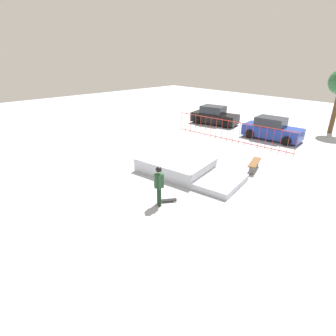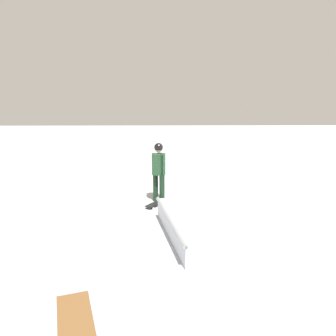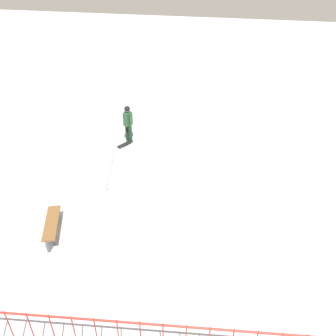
% 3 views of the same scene
% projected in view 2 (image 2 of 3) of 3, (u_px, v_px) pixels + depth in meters
% --- Properties ---
extents(ground_plane, '(60.00, 60.00, 0.00)m').
position_uv_depth(ground_plane, '(313.00, 248.00, 6.73)').
color(ground_plane, '#B2B7C1').
extents(skate_ramp, '(5.78, 3.53, 0.74)m').
position_uv_depth(skate_ramp, '(233.00, 231.00, 6.76)').
color(skate_ramp, silver).
rests_on(skate_ramp, ground).
extents(skater, '(0.39, 0.44, 1.73)m').
position_uv_depth(skater, '(159.00, 168.00, 9.53)').
color(skater, black).
rests_on(skater, ground).
extents(skateboard, '(0.61, 0.78, 0.09)m').
position_uv_depth(skateboard, '(156.00, 203.00, 9.33)').
color(skateboard, black).
rests_on(skateboard, ground).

